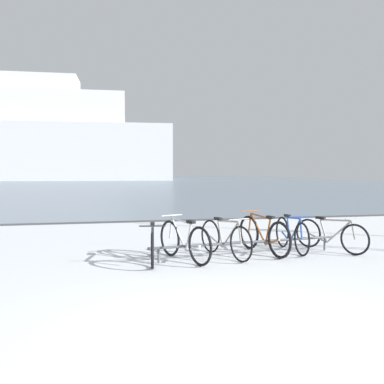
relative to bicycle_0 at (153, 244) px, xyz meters
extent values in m
cube|color=slate|center=(0.54, 61.09, -0.38)|extent=(80.00, 110.00, 0.08)
cube|color=#47474C|center=(0.54, 6.09, -0.36)|extent=(80.00, 0.50, 0.05)
cylinder|color=#4C5156|center=(1.90, 0.11, -0.06)|extent=(4.02, 0.58, 0.05)
cylinder|color=#4C5156|center=(0.09, -0.13, -0.20)|extent=(0.04, 0.04, 0.28)
cylinder|color=#4C5156|center=(3.71, 0.35, -0.20)|extent=(0.04, 0.04, 0.28)
torus|color=black|center=(-0.06, -0.52, -0.02)|extent=(0.12, 0.64, 0.63)
torus|color=black|center=(0.06, 0.53, -0.02)|extent=(0.12, 0.64, 0.63)
cylinder|color=#1E2328|center=(-0.02, -0.18, 0.09)|extent=(0.10, 0.55, 0.53)
cylinder|color=#1E2328|center=(0.02, 0.16, 0.07)|extent=(0.06, 0.20, 0.48)
cylinder|color=#1E2328|center=(-0.01, -0.10, 0.32)|extent=(0.11, 0.69, 0.08)
cylinder|color=#1E2328|center=(0.03, 0.31, -0.09)|extent=(0.09, 0.46, 0.18)
cylinder|color=#1E2328|center=(-0.05, -0.48, 0.16)|extent=(0.05, 0.12, 0.37)
cube|color=black|center=(0.03, 0.24, 0.34)|extent=(0.10, 0.21, 0.05)
cylinder|color=#1E2328|center=(-0.05, -0.44, 0.39)|extent=(0.46, 0.08, 0.02)
torus|color=black|center=(0.40, 0.47, 0.02)|extent=(0.31, 0.67, 0.71)
torus|color=black|center=(0.79, -0.49, 0.02)|extent=(0.31, 0.67, 0.71)
cylinder|color=silver|center=(0.52, 0.15, 0.14)|extent=(0.24, 0.52, 0.60)
cylinder|color=silver|center=(0.65, -0.16, 0.12)|extent=(0.11, 0.19, 0.53)
cylinder|color=silver|center=(0.55, 0.08, 0.41)|extent=(0.29, 0.64, 0.09)
cylinder|color=silver|center=(0.70, -0.29, -0.06)|extent=(0.20, 0.43, 0.19)
cylinder|color=silver|center=(0.41, 0.43, 0.22)|extent=(0.08, 0.12, 0.42)
cube|color=black|center=(0.68, -0.23, 0.42)|extent=(0.15, 0.22, 0.05)
cylinder|color=silver|center=(0.42, 0.39, 0.48)|extent=(0.43, 0.20, 0.02)
torus|color=black|center=(1.60, -0.37, 0.00)|extent=(0.25, 0.66, 0.68)
torus|color=black|center=(1.27, 0.63, 0.00)|extent=(0.25, 0.66, 0.68)
cylinder|color=gray|center=(1.49, -0.04, 0.13)|extent=(0.21, 0.53, 0.58)
cylinder|color=gray|center=(1.38, 0.28, 0.10)|extent=(0.09, 0.19, 0.52)
cylinder|color=gray|center=(1.47, 0.03, 0.38)|extent=(0.25, 0.66, 0.08)
cylinder|color=gray|center=(1.34, 0.41, -0.07)|extent=(0.18, 0.44, 0.19)
cylinder|color=gray|center=(1.59, -0.33, 0.20)|extent=(0.07, 0.12, 0.41)
cube|color=black|center=(1.36, 0.35, 0.40)|extent=(0.14, 0.22, 0.05)
cylinder|color=gray|center=(1.57, -0.29, 0.45)|extent=(0.44, 0.17, 0.02)
torus|color=black|center=(2.18, 0.83, 0.02)|extent=(0.22, 0.72, 0.72)
torus|color=black|center=(2.43, -0.21, 0.02)|extent=(0.22, 0.72, 0.72)
cylinder|color=brown|center=(2.26, 0.49, 0.15)|extent=(0.16, 0.55, 0.61)
cylinder|color=brown|center=(2.34, 0.15, 0.13)|extent=(0.08, 0.20, 0.54)
cylinder|color=brown|center=(2.28, 0.41, 0.42)|extent=(0.19, 0.69, 0.09)
cylinder|color=brown|center=(2.37, 0.01, -0.06)|extent=(0.14, 0.46, 0.20)
cylinder|color=brown|center=(2.19, 0.79, 0.23)|extent=(0.06, 0.12, 0.43)
cube|color=black|center=(2.36, 0.08, 0.43)|extent=(0.12, 0.21, 0.05)
cylinder|color=brown|center=(2.20, 0.75, 0.49)|extent=(0.45, 0.13, 0.02)
torus|color=black|center=(2.95, -0.10, 0.00)|extent=(0.06, 0.68, 0.68)
torus|color=black|center=(2.98, 0.87, 0.00)|extent=(0.06, 0.68, 0.68)
cylinder|color=#3359B2|center=(2.96, 0.21, 0.12)|extent=(0.05, 0.51, 0.57)
cylinder|color=#3359B2|center=(2.97, 0.53, 0.10)|extent=(0.04, 0.18, 0.51)
cylinder|color=#3359B2|center=(2.96, 0.29, 0.38)|extent=(0.05, 0.63, 0.08)
cylinder|color=#3359B2|center=(2.97, 0.66, -0.07)|extent=(0.05, 0.43, 0.19)
cylinder|color=#3359B2|center=(2.95, -0.07, 0.20)|extent=(0.04, 0.11, 0.41)
cube|color=black|center=(2.97, 0.60, 0.39)|extent=(0.09, 0.20, 0.05)
cylinder|color=#3359B2|center=(2.95, -0.03, 0.45)|extent=(0.46, 0.04, 0.02)
torus|color=black|center=(4.03, -0.24, -0.02)|extent=(0.33, 0.58, 0.63)
torus|color=black|center=(3.53, 0.73, -0.02)|extent=(0.33, 0.58, 0.63)
cylinder|color=gray|center=(3.87, 0.07, 0.09)|extent=(0.29, 0.52, 0.54)
cylinder|color=gray|center=(3.71, 0.39, 0.07)|extent=(0.12, 0.19, 0.48)
cylinder|color=gray|center=(3.83, 0.15, 0.33)|extent=(0.36, 0.65, 0.08)
cylinder|color=gray|center=(3.64, 0.52, -0.09)|extent=(0.25, 0.44, 0.18)
cylinder|color=gray|center=(4.01, -0.20, 0.17)|extent=(0.09, 0.12, 0.38)
cube|color=black|center=(3.67, 0.46, 0.35)|extent=(0.16, 0.21, 0.05)
cylinder|color=gray|center=(3.99, -0.17, 0.40)|extent=(0.42, 0.23, 0.02)
cube|color=silver|center=(-17.05, 70.26, 4.74)|extent=(56.28, 13.00, 10.16)
cube|color=white|center=(-18.45, 70.32, 12.61)|extent=(42.26, 10.81, 5.59)
cube|color=white|center=(-18.45, 70.32, 16.83)|extent=(25.44, 8.50, 2.84)
camera|label=1|loc=(-0.81, -7.41, 1.35)|focal=37.77mm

